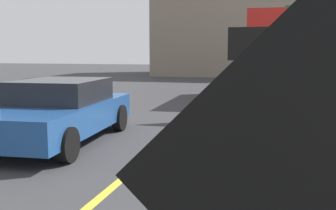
{
  "coord_description": "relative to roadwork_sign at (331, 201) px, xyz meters",
  "views": [
    {
      "loc": [
        2.26,
        1.04,
        2.01
      ],
      "look_at": [
        0.99,
        5.82,
        1.34
      ],
      "focal_mm": 42.41,
      "sensor_mm": 36.0,
      "label": 1
    }
  ],
  "objects": [
    {
      "name": "highway_guide_sign",
      "position": [
        2.21,
        24.36,
        1.95
      ],
      "size": [
        2.78,
        0.36,
        5.0
      ],
      "color": "gray",
      "rests_on": "ground"
    },
    {
      "name": "box_truck",
      "position": [
        -0.07,
        16.83,
        0.43
      ],
      "size": [
        2.84,
        7.85,
        3.55
      ],
      "color": "black",
      "rests_on": "ground"
    },
    {
      "name": "lane_center_stripe",
      "position": [
        -2.48,
        3.48,
        -1.47
      ],
      "size": [
        0.14,
        36.0,
        0.01
      ],
      "primitive_type": "cube",
      "color": "yellow",
      "rests_on": "ground"
    },
    {
      "name": "traffic_cone_mid_lane",
      "position": [
        -0.91,
        4.93,
        -1.16
      ],
      "size": [
        0.36,
        0.36,
        0.62
      ],
      "color": "black",
      "rests_on": "ground"
    },
    {
      "name": "arrow_board_trailer",
      "position": [
        -0.73,
        10.23,
        -0.99
      ],
      "size": [
        1.6,
        1.8,
        2.7
      ],
      "color": "orange",
      "rests_on": "ground"
    },
    {
      "name": "roadwork_sign",
      "position": [
        0.0,
        0.0,
        0.0
      ],
      "size": [
        1.63,
        0.11,
        2.33
      ],
      "color": "#593819",
      "rests_on": "ground"
    },
    {
      "name": "pickup_car",
      "position": [
        -4.82,
        6.32,
        -0.77
      ],
      "size": [
        2.33,
        4.66,
        1.38
      ],
      "color": "navy",
      "rests_on": "ground"
    },
    {
      "name": "far_building_block",
      "position": [
        -3.05,
        33.48,
        3.29
      ],
      "size": [
        13.61,
        9.02,
        9.53
      ],
      "primitive_type": "cube",
      "color": "gray",
      "rests_on": "ground"
    },
    {
      "name": "traffic_cone_far_lane",
      "position": [
        -1.2,
        7.89,
        -1.1
      ],
      "size": [
        0.36,
        0.36,
        0.76
      ],
      "color": "black",
      "rests_on": "ground"
    }
  ]
}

